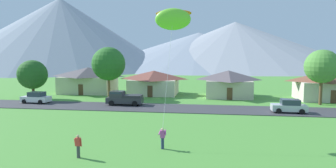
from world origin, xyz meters
TOP-DOWN VIEW (x-y plane):
  - road_strip at (0.00, 27.54)m, footprint 160.00×6.44m
  - mountain_west_ridge at (-58.52, 123.67)m, footprint 84.68×84.68m
  - mountain_east_ridge at (18.29, 156.77)m, footprint 132.97×132.97m
  - mountain_far_east_ridge at (-70.66, 126.73)m, footprint 112.26×112.26m
  - mountain_central_ridge at (-2.13, 156.03)m, footprint 130.19×130.19m
  - house_leftmost at (-19.28, 41.42)m, footprint 10.60×7.34m
  - house_left_center at (-6.29, 41.22)m, footprint 9.20×8.02m
  - house_right_center at (7.23, 40.04)m, footprint 8.24×8.12m
  - house_rightmost at (22.67, 38.44)m, footprint 9.36×6.98m
  - tree_near_left at (20.15, 33.51)m, footprint 4.91×4.91m
  - tree_left_of_center at (-13.00, 35.58)m, footprint 5.67×5.67m
  - tree_center at (-24.99, 32.49)m, footprint 4.78×4.78m
  - parked_car_white_west_end at (-22.07, 28.72)m, footprint 4.28×2.23m
  - parked_car_silver_mid_west at (13.93, 26.55)m, footprint 4.26×2.20m
  - pickup_truck_charcoal_west_side at (-8.41, 29.00)m, footprint 5.26×2.44m
  - kite_flyer_with_kite at (0.56, 14.81)m, footprint 3.28×5.20m
  - watcher_person at (-5.34, 7.79)m, footprint 0.56×0.24m

SIDE VIEW (x-z plane):
  - road_strip at x=0.00m, z-range 0.00..0.08m
  - parked_car_white_west_end at x=-22.07m, z-range 0.03..1.71m
  - parked_car_silver_mid_west at x=13.93m, z-range 0.03..1.71m
  - watcher_person at x=-5.34m, z-range 0.04..1.71m
  - pickup_truck_charcoal_west_side at x=-8.41m, z-range 0.06..2.06m
  - house_left_center at x=-6.29m, z-range 0.08..4.50m
  - house_right_center at x=7.23m, z-range 0.08..4.71m
  - house_rightmost at x=22.67m, z-range 0.08..4.77m
  - house_leftmost at x=-19.28m, z-range 0.09..5.04m
  - tree_center at x=-24.99m, z-range 0.85..7.35m
  - tree_near_left at x=20.15m, z-range 1.58..9.70m
  - tree_left_of_center at x=-13.00m, z-range 1.48..10.15m
  - mountain_central_ridge at x=-2.13m, z-range 0.00..20.10m
  - kite_flyer_with_kite at x=0.56m, z-range 4.62..16.17m
  - mountain_west_ridge at x=-58.52m, z-range 0.00..21.38m
  - mountain_east_ridge at x=18.29m, z-range 0.00..25.90m
  - mountain_far_east_ridge at x=-70.66m, z-range 0.00..35.75m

